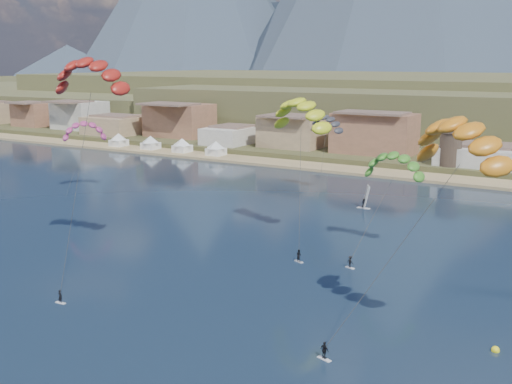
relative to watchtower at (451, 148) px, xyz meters
The scene contains 13 objects.
ground 114.29m from the watchtower, 92.51° to the right, with size 2400.00×2400.00×0.00m, color black.
beach 11.25m from the watchtower, 122.01° to the right, with size 2200.00×12.00×0.90m.
town 45.73m from the watchtower, 169.92° to the left, with size 400.00×24.00×12.00m.
watchtower is the anchor object (origin of this frame).
beach_tents 81.69m from the watchtower, behind, with size 43.40×6.40×5.00m.
kitesurfer_red 97.10m from the watchtower, 104.47° to the right, with size 13.28×16.57×29.73m.
kitesurfer_yellow 69.60m from the watchtower, 94.72° to the right, with size 12.17×14.74×23.36m.
kitesurfer_orange 97.75m from the watchtower, 75.96° to the right, with size 15.54×13.44×24.19m.
kitesurfer_green 67.27m from the watchtower, 82.90° to the right, with size 9.12×12.76×16.59m.
distant_kite_pink 84.85m from the watchtower, 135.26° to the right, with size 8.98×9.09×16.65m.
distant_kite_dark 39.55m from the watchtower, 115.77° to the right, with size 8.60×6.59×17.68m.
windsurfer 44.54m from the watchtower, 95.67° to the right, with size 2.49×2.72×4.35m.
buoy 96.33m from the watchtower, 73.30° to the right, with size 0.78×0.78×0.78m.
Camera 1 is at (41.18, -36.04, 26.99)m, focal length 43.37 mm.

